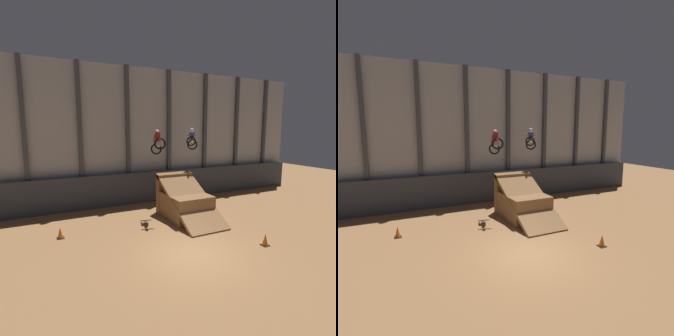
{
  "view_description": "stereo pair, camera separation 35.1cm",
  "coord_description": "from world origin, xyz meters",
  "views": [
    {
      "loc": [
        -5.79,
        -9.42,
        5.59
      ],
      "look_at": [
        1.42,
        5.52,
        3.1
      ],
      "focal_mm": 28.0,
      "sensor_mm": 36.0,
      "label": 1
    },
    {
      "loc": [
        -5.47,
        -9.57,
        5.59
      ],
      "look_at": [
        1.42,
        5.52,
        3.1
      ],
      "focal_mm": 28.0,
      "sensor_mm": 36.0,
      "label": 2
    }
  ],
  "objects": [
    {
      "name": "ground_plane",
      "position": [
        0.0,
        0.0,
        0.0
      ],
      "size": [
        60.0,
        60.0,
        0.0
      ],
      "primitive_type": "plane",
      "color": "#996B42"
    },
    {
      "name": "arena_back_wall",
      "position": [
        0.0,
        9.59,
        5.05
      ],
      "size": [
        32.0,
        0.4,
        10.09
      ],
      "color": "#A3A8B2",
      "rests_on": "ground_plane"
    },
    {
      "name": "lower_barrier",
      "position": [
        0.0,
        8.95,
        1.17
      ],
      "size": [
        31.36,
        0.2,
        2.33
      ],
      "color": "#383D47",
      "rests_on": "ground_plane"
    },
    {
      "name": "dirt_ramp",
      "position": [
        2.17,
        4.82,
        0.94
      ],
      "size": [
        2.53,
        4.79,
        2.77
      ],
      "color": "olive",
      "rests_on": "ground_plane"
    },
    {
      "name": "rider_bike_left_air",
      "position": [
        0.69,
        5.45,
        4.74
      ],
      "size": [
        1.11,
        1.79,
        1.63
      ],
      "rotation": [
        -0.3,
        0.0,
        -0.24
      ],
      "color": "black"
    },
    {
      "name": "rider_bike_right_air",
      "position": [
        4.03,
        6.96,
        4.79
      ],
      "size": [
        1.38,
        1.8,
        1.54
      ],
      "rotation": [
        0.12,
        0.0,
        -0.48
      ],
      "color": "black"
    },
    {
      "name": "traffic_cone_near_ramp",
      "position": [
        -5.22,
        4.52,
        0.28
      ],
      "size": [
        0.36,
        0.36,
        0.58
      ],
      "color": "black",
      "rests_on": "ground_plane"
    },
    {
      "name": "traffic_cone_arena_edge",
      "position": [
        3.64,
        -0.69,
        0.28
      ],
      "size": [
        0.36,
        0.36,
        0.58
      ],
      "color": "black",
      "rests_on": "ground_plane"
    }
  ]
}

